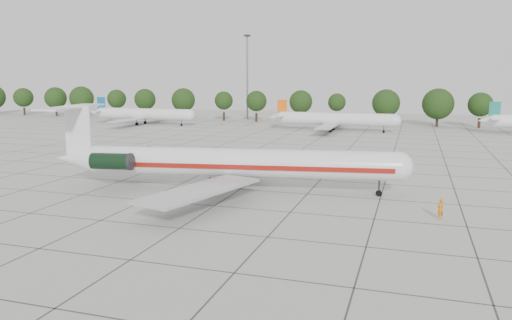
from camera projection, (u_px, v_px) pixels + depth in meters
The scene contains 8 objects.
ground at pixel (240, 189), 58.56m from camera, with size 260.00×260.00×0.00m, color #AFB0A8.
apron_joints at pixel (274, 167), 72.66m from camera, with size 170.00×170.00×0.02m, color #383838.
main_airliner at pixel (220, 162), 57.09m from camera, with size 41.22×32.19×9.73m.
ground_crew at pixel (440, 209), 46.13m from camera, with size 0.72×0.47×1.96m, color #CE6D0C.
bg_airliner_b at pixel (143, 114), 136.00m from camera, with size 28.24×27.20×7.40m.
bg_airliner_c at pixel (335, 119), 119.73m from camera, with size 28.24×27.20×7.40m.
tree_line at pixel (301, 102), 140.95m from camera, with size 249.86×8.44×10.22m.
floodlight_mast at pixel (247, 72), 151.62m from camera, with size 1.60×1.60×25.45m.
Camera 1 is at (19.04, -53.95, 13.11)m, focal length 35.00 mm.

